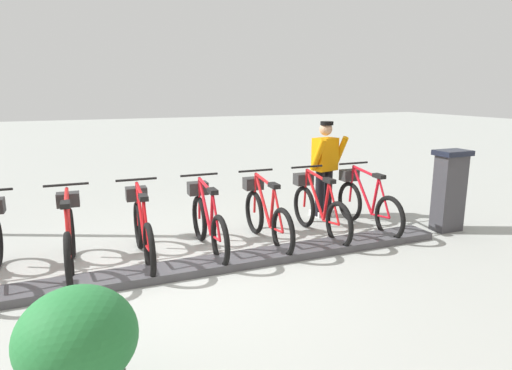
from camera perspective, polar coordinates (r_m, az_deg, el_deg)
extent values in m
plane|color=#A5A9A3|center=(5.48, -11.28, -11.45)|extent=(60.00, 60.00, 0.00)
cube|color=#47474C|center=(5.46, -11.31, -10.97)|extent=(0.44, 7.77, 0.10)
cube|color=#38383D|center=(7.47, 23.83, -1.00)|extent=(0.28, 0.44, 1.20)
cube|color=#194C8C|center=(7.51, 23.24, 1.84)|extent=(0.03, 0.30, 0.40)
cube|color=black|center=(7.36, 24.26, 3.85)|extent=(0.36, 0.52, 0.08)
torus|color=black|center=(6.75, 17.00, -4.14)|extent=(0.67, 0.08, 0.67)
torus|color=black|center=(7.57, 12.10, -2.11)|extent=(0.67, 0.08, 0.67)
cylinder|color=red|center=(7.23, 13.69, -0.58)|extent=(0.60, 0.05, 0.70)
cylinder|color=red|center=(6.97, 15.28, -1.45)|extent=(0.16, 0.05, 0.61)
cylinder|color=red|center=(7.12, 14.09, 1.67)|extent=(0.69, 0.06, 0.11)
cylinder|color=red|center=(6.92, 15.90, -3.92)|extent=(0.43, 0.04, 0.09)
cylinder|color=red|center=(6.80, 16.35, -1.61)|extent=(0.33, 0.04, 0.56)
cylinder|color=red|center=(7.48, 12.33, 0.12)|extent=(0.10, 0.04, 0.62)
cube|color=black|center=(6.85, 15.73, 1.12)|extent=(0.22, 0.10, 0.06)
cylinder|color=black|center=(7.39, 12.59, 2.78)|extent=(0.04, 0.54, 0.03)
cube|color=#2D2D2D|center=(7.51, 12.04, 1.26)|extent=(0.20, 0.28, 0.18)
torus|color=black|center=(6.25, 10.77, -5.13)|extent=(0.67, 0.08, 0.67)
torus|color=black|center=(7.12, 6.29, -2.82)|extent=(0.67, 0.08, 0.67)
cylinder|color=red|center=(6.76, 7.69, -1.23)|extent=(0.60, 0.05, 0.70)
cylinder|color=red|center=(6.48, 9.15, -2.18)|extent=(0.16, 0.05, 0.61)
cylinder|color=red|center=(6.65, 8.02, 1.18)|extent=(0.69, 0.06, 0.11)
cylinder|color=red|center=(6.43, 9.76, -4.85)|extent=(0.43, 0.04, 0.09)
cylinder|color=red|center=(6.30, 10.14, -2.39)|extent=(0.33, 0.04, 0.56)
cylinder|color=red|center=(7.02, 6.47, -0.45)|extent=(0.10, 0.04, 0.62)
cube|color=black|center=(6.36, 9.52, 0.57)|extent=(0.22, 0.10, 0.06)
cylinder|color=black|center=(6.93, 6.65, 2.38)|extent=(0.04, 0.54, 0.03)
cube|color=#2D2D2D|center=(7.06, 6.19, 0.77)|extent=(0.20, 0.28, 0.18)
torus|color=black|center=(5.84, 3.53, -6.20)|extent=(0.67, 0.08, 0.67)
torus|color=black|center=(6.76, -0.22, -3.57)|extent=(0.67, 0.08, 0.67)
cylinder|color=red|center=(6.38, 0.89, -1.94)|extent=(0.60, 0.05, 0.70)
cylinder|color=red|center=(6.08, 2.12, -3.00)|extent=(0.16, 0.05, 0.61)
cylinder|color=red|center=(6.26, 1.11, 0.60)|extent=(0.69, 0.06, 0.11)
cylinder|color=red|center=(6.03, 2.68, -5.85)|extent=(0.43, 0.04, 0.09)
cylinder|color=red|center=(5.89, 2.94, -3.25)|extent=(0.33, 0.04, 0.56)
cylinder|color=red|center=(6.65, -0.13, -1.09)|extent=(0.10, 0.04, 0.62)
cube|color=black|center=(5.95, 2.37, -0.08)|extent=(0.22, 0.10, 0.06)
cylinder|color=black|center=(6.55, -0.04, 1.89)|extent=(0.04, 0.54, 0.03)
cube|color=#2D2D2D|center=(6.70, -0.38, 0.20)|extent=(0.20, 0.28, 0.18)
torus|color=black|center=(5.53, -4.69, -7.29)|extent=(0.67, 0.08, 0.67)
torus|color=black|center=(6.49, -7.38, -4.35)|extent=(0.67, 0.08, 0.67)
cylinder|color=red|center=(6.10, -6.66, -2.70)|extent=(0.60, 0.05, 0.70)
cylinder|color=red|center=(5.79, -5.78, -3.86)|extent=(0.16, 0.05, 0.61)
cylinder|color=red|center=(5.97, -6.59, -0.06)|extent=(0.69, 0.06, 0.11)
cylinder|color=red|center=(5.73, -5.30, -6.87)|extent=(0.43, 0.04, 0.09)
cylinder|color=red|center=(5.58, -5.19, -4.16)|extent=(0.33, 0.04, 0.56)
cylinder|color=red|center=(6.38, -7.39, -1.78)|extent=(0.10, 0.04, 0.62)
cube|color=black|center=(5.65, -5.69, -0.80)|extent=(0.22, 0.10, 0.06)
cylinder|color=black|center=(6.28, -7.41, 1.33)|extent=(0.04, 0.54, 0.03)
cube|color=#2D2D2D|center=(6.43, -7.60, -0.43)|extent=(0.20, 0.28, 0.18)
torus|color=black|center=(5.35, -13.71, -8.31)|extent=(0.67, 0.08, 0.67)
torus|color=black|center=(6.34, -15.04, -5.10)|extent=(0.67, 0.08, 0.67)
cylinder|color=red|center=(5.93, -14.80, -3.46)|extent=(0.60, 0.05, 0.70)
cylinder|color=red|center=(5.61, -14.36, -4.71)|extent=(0.16, 0.05, 0.61)
cylinder|color=red|center=(5.80, -14.89, -0.76)|extent=(0.69, 0.06, 0.11)
cylinder|color=red|center=(5.56, -14.00, -7.83)|extent=(0.43, 0.04, 0.09)
cylinder|color=red|center=(5.40, -14.08, -5.05)|extent=(0.33, 0.04, 0.56)
cylinder|color=red|center=(6.22, -15.16, -2.48)|extent=(0.10, 0.04, 0.62)
cube|color=black|center=(5.47, -14.46, -1.57)|extent=(0.22, 0.10, 0.06)
cylinder|color=black|center=(6.12, -15.32, 0.69)|extent=(0.04, 0.54, 0.03)
cube|color=#2D2D2D|center=(6.27, -15.32, -1.09)|extent=(0.20, 0.28, 0.18)
torus|color=black|center=(5.31, -23.16, -9.15)|extent=(0.67, 0.08, 0.67)
torus|color=black|center=(6.30, -22.95, -5.78)|extent=(0.67, 0.08, 0.67)
cylinder|color=red|center=(5.89, -23.24, -4.18)|extent=(0.60, 0.05, 0.70)
cylinder|color=red|center=(5.57, -23.29, -5.47)|extent=(0.16, 0.05, 0.61)
cylinder|color=red|center=(5.76, -23.50, -1.47)|extent=(0.69, 0.06, 0.11)
cylinder|color=red|center=(5.51, -23.09, -8.64)|extent=(0.43, 0.04, 0.09)
cylinder|color=red|center=(5.36, -23.37, -5.86)|extent=(0.33, 0.04, 0.56)
cylinder|color=red|center=(6.19, -23.19, -3.15)|extent=(0.10, 0.04, 0.62)
cube|color=black|center=(5.43, -23.60, -2.34)|extent=(0.22, 0.10, 0.06)
cylinder|color=black|center=(6.08, -23.48, 0.03)|extent=(0.04, 0.54, 0.03)
cube|color=#2D2D2D|center=(6.23, -23.28, -1.75)|extent=(0.20, 0.28, 0.18)
cube|color=white|center=(7.88, 9.60, -3.58)|extent=(0.28, 0.17, 0.10)
cube|color=white|center=(7.81, 7.84, -3.66)|extent=(0.28, 0.17, 0.10)
cylinder|color=black|center=(7.82, 9.34, -0.82)|extent=(0.15, 0.15, 0.82)
cylinder|color=black|center=(7.68, 8.28, -1.02)|extent=(0.15, 0.15, 0.82)
cube|color=orange|center=(7.63, 8.98, 3.98)|extent=(0.35, 0.45, 0.56)
cylinder|color=orange|center=(7.74, 10.88, 4.24)|extent=(0.35, 0.18, 0.57)
cylinder|color=orange|center=(7.37, 8.09, 3.95)|extent=(0.35, 0.18, 0.57)
sphere|color=tan|center=(7.58, 9.09, 7.20)|extent=(0.22, 0.22, 0.22)
cylinder|color=black|center=(7.55, 9.22, 7.95)|extent=(0.22, 0.22, 0.06)
ellipsoid|color=#267739|center=(3.15, -22.26, -17.88)|extent=(0.76, 0.76, 0.64)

